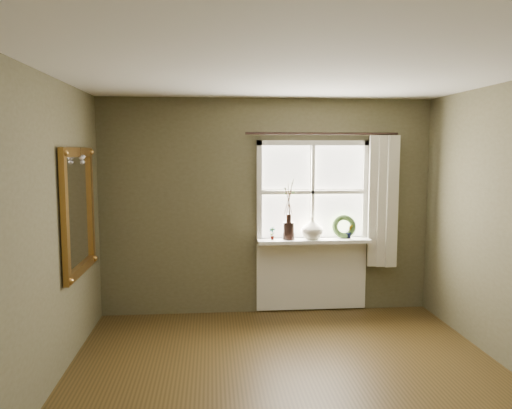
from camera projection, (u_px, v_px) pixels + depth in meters
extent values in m
plane|color=#412F14|center=(299.00, 402.00, 3.95)|extent=(4.50, 4.50, 0.00)
plane|color=silver|center=(302.00, 66.00, 3.66)|extent=(4.50, 4.50, 0.00)
cube|color=brown|center=(267.00, 206.00, 6.08)|extent=(4.00, 0.10, 2.60)
cube|color=brown|center=(22.00, 245.00, 3.62)|extent=(0.10, 4.50, 2.60)
cube|color=brown|center=(433.00, 374.00, 1.53)|extent=(4.00, 0.10, 2.60)
cube|color=white|center=(312.00, 240.00, 6.10)|extent=(1.36, 0.06, 0.06)
cube|color=white|center=(313.00, 143.00, 5.97)|extent=(1.36, 0.06, 0.06)
cube|color=white|center=(259.00, 192.00, 5.97)|extent=(0.06, 0.06, 1.24)
cube|color=white|center=(365.00, 192.00, 6.09)|extent=(0.06, 0.06, 1.24)
cube|color=white|center=(313.00, 192.00, 6.03)|extent=(1.24, 0.05, 0.04)
cube|color=white|center=(313.00, 192.00, 6.03)|extent=(0.04, 0.05, 1.12)
cube|color=white|center=(286.00, 168.00, 6.00)|extent=(0.59, 0.01, 0.53)
cube|color=white|center=(339.00, 167.00, 6.05)|extent=(0.59, 0.01, 0.53)
cube|color=white|center=(286.00, 216.00, 6.06)|extent=(0.59, 0.01, 0.53)
cube|color=white|center=(338.00, 216.00, 6.12)|extent=(0.59, 0.01, 0.53)
cube|color=white|center=(314.00, 241.00, 6.00)|extent=(1.36, 0.26, 0.04)
cube|color=white|center=(311.00, 274.00, 6.15)|extent=(1.36, 0.04, 0.88)
cylinder|color=black|center=(289.00, 231.00, 5.96)|extent=(0.15, 0.15, 0.21)
imported|color=silver|center=(312.00, 228.00, 5.98)|extent=(0.31, 0.31, 0.27)
torus|color=#2E471F|center=(344.00, 229.00, 6.06)|extent=(0.31, 0.18, 0.30)
imported|color=#2E471F|center=(272.00, 233.00, 5.94)|extent=(0.09, 0.08, 0.15)
imported|color=#2E471F|center=(349.00, 231.00, 6.02)|extent=(0.10, 0.08, 0.17)
cube|color=beige|center=(382.00, 202.00, 6.03)|extent=(0.36, 0.12, 1.59)
cylinder|color=black|center=(323.00, 134.00, 5.92)|extent=(1.84, 0.03, 0.03)
cube|color=white|center=(78.00, 211.00, 4.85)|extent=(0.02, 0.86, 1.06)
cube|color=olive|center=(77.00, 152.00, 4.79)|extent=(0.05, 1.04, 0.09)
cube|color=olive|center=(81.00, 269.00, 4.91)|extent=(0.05, 1.04, 0.09)
cube|color=olive|center=(65.00, 218.00, 4.38)|extent=(0.05, 0.09, 1.06)
cube|color=olive|center=(91.00, 206.00, 5.32)|extent=(0.05, 0.09, 1.06)
sphere|color=silver|center=(81.00, 158.00, 4.77)|extent=(0.04, 0.04, 0.04)
sphere|color=silver|center=(82.00, 162.00, 4.80)|extent=(0.04, 0.04, 0.04)
sphere|color=silver|center=(83.00, 157.00, 4.83)|extent=(0.04, 0.04, 0.04)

